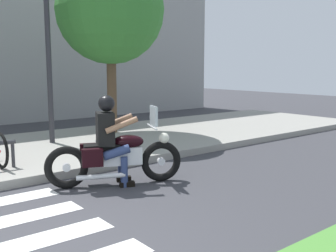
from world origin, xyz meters
The scene contains 4 objects.
motorcycle centered at (2.30, 1.29, 0.47)m, with size 2.09×1.02×1.27m.
rider centered at (2.23, 1.33, 0.84)m, with size 0.75×0.69×1.46m.
street_lamp centered at (2.64, 4.71, 2.84)m, with size 0.28×0.28×4.73m.
tree_near_rack centered at (4.51, 5.11, 3.36)m, with size 2.82×2.82×4.78m.
Camera 1 is at (-0.97, -4.15, 1.90)m, focal length 42.71 mm.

